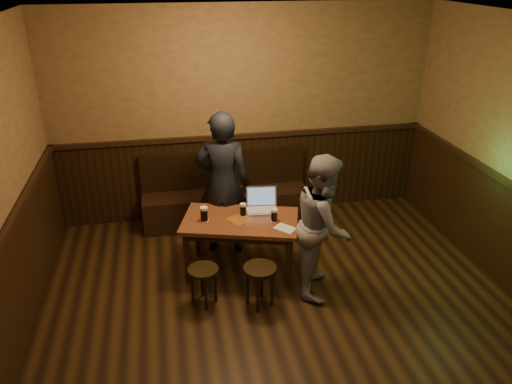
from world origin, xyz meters
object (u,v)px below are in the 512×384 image
object	(u,v)px
stool_right	(260,275)
laptop	(262,204)
pint_left	(204,214)
pint_mid	(243,209)
pint_right	(274,215)
pub_table	(240,226)
stool_left	(203,276)
person_suit	(223,184)
bench	(226,200)
person_grey	(323,225)

from	to	relation	value
stool_right	laptop	size ratio (longest dim) A/B	1.21
pint_left	pint_mid	world-z (taller)	pint_left
pint_left	laptop	distance (m)	0.69
stool_right	pint_right	xyz separation A→B (m)	(0.27, 0.54, 0.38)
pint_left	pint_right	distance (m)	0.76
pub_table	stool_left	world-z (taller)	pub_table
stool_left	person_suit	bearing A→B (deg)	71.31
stool_right	pint_right	world-z (taller)	pint_right
pint_mid	pint_right	world-z (taller)	same
bench	pint_left	distance (m)	1.35
pint_mid	person_grey	world-z (taller)	person_grey
pint_left	pint_right	world-z (taller)	pint_left
pint_right	laptop	xyz separation A→B (m)	(-0.07, 0.31, -0.01)
pint_mid	person_suit	world-z (taller)	person_suit
laptop	person_suit	xyz separation A→B (m)	(-0.40, 0.32, 0.14)
pub_table	person_grey	distance (m)	0.94
pub_table	person_suit	world-z (taller)	person_suit
pint_left	person_grey	size ratio (longest dim) A/B	0.11
pint_right	laptop	size ratio (longest dim) A/B	0.38
pint_left	person_suit	xyz separation A→B (m)	(0.27, 0.48, 0.12)
stool_right	stool_left	bearing A→B (deg)	166.99
stool_left	bench	bearing A→B (deg)	75.17
pub_table	pint_left	world-z (taller)	pint_left
pub_table	pint_right	distance (m)	0.41
stool_left	pint_right	size ratio (longest dim) A/B	2.94
pint_right	bench	bearing A→B (deg)	104.63
pub_table	laptop	distance (m)	0.38
laptop	person_grey	size ratio (longest dim) A/B	0.25
bench	stool_left	size ratio (longest dim) A/B	5.18
person_suit	bench	bearing A→B (deg)	-84.90
bench	pub_table	bearing A→B (deg)	-90.00
bench	pint_left	bearing A→B (deg)	-107.79
pint_mid	stool_right	bearing A→B (deg)	-86.58
person_grey	pint_right	bearing A→B (deg)	71.86
pub_table	laptop	world-z (taller)	laptop
bench	pint_mid	xyz separation A→B (m)	(0.05, -1.17, 0.43)
bench	person_grey	distance (m)	1.95
pint_left	pint_mid	bearing A→B (deg)	6.50
pint_left	laptop	bearing A→B (deg)	13.51
pint_right	person_grey	bearing A→B (deg)	-38.65
pint_left	person_grey	bearing A→B (deg)	-22.87
person_grey	person_suit	bearing A→B (deg)	63.58
pub_table	person_grey	bearing A→B (deg)	-13.65
bench	person_suit	world-z (taller)	person_suit
pint_left	stool_left	bearing A→B (deg)	-98.12
pint_left	bench	bearing A→B (deg)	72.21
stool_left	pint_left	distance (m)	0.70
stool_left	stool_right	xyz separation A→B (m)	(0.56, -0.13, 0.02)
bench	pint_right	distance (m)	1.47
person_grey	laptop	bearing A→B (deg)	58.40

